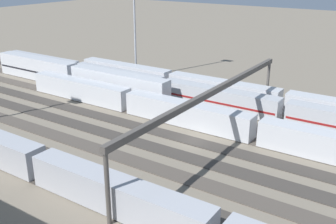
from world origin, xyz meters
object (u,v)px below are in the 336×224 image
(train_on_track_2, at_px, (75,76))
(train_on_track_8, at_px, (116,195))
(train_on_track_0, at_px, (276,99))
(train_on_track_1, at_px, (218,99))
(signal_gantry, at_px, (213,96))
(train_on_track_3, at_px, (187,114))

(train_on_track_2, bearing_deg, train_on_track_8, 141.18)
(train_on_track_2, xyz_separation_m, train_on_track_0, (-40.53, -10.00, -0.49))
(train_on_track_0, bearing_deg, train_on_track_2, 13.86)
(train_on_track_1, relative_size, signal_gantry, 2.66)
(signal_gantry, bearing_deg, train_on_track_0, -97.01)
(train_on_track_2, distance_m, train_on_track_8, 47.86)
(train_on_track_1, bearing_deg, signal_gantry, 113.39)
(train_on_track_2, bearing_deg, signal_gantry, 165.28)
(train_on_track_8, bearing_deg, train_on_track_3, -75.68)
(train_on_track_1, relative_size, train_on_track_8, 1.00)
(train_on_track_3, relative_size, train_on_track_0, 0.79)
(signal_gantry, bearing_deg, train_on_track_8, 87.74)
(train_on_track_1, height_order, train_on_track_8, same)
(train_on_track_2, height_order, train_on_track_0, train_on_track_2)
(train_on_track_2, relative_size, signal_gantry, 1.05)
(train_on_track_8, relative_size, signal_gantry, 2.66)
(train_on_track_3, bearing_deg, train_on_track_2, -9.19)
(signal_gantry, bearing_deg, train_on_track_3, -34.90)
(train_on_track_8, height_order, train_on_track_0, train_on_track_0)
(train_on_track_2, bearing_deg, train_on_track_3, 170.81)
(train_on_track_3, distance_m, train_on_track_2, 31.31)
(train_on_track_1, height_order, train_on_track_0, train_on_track_0)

